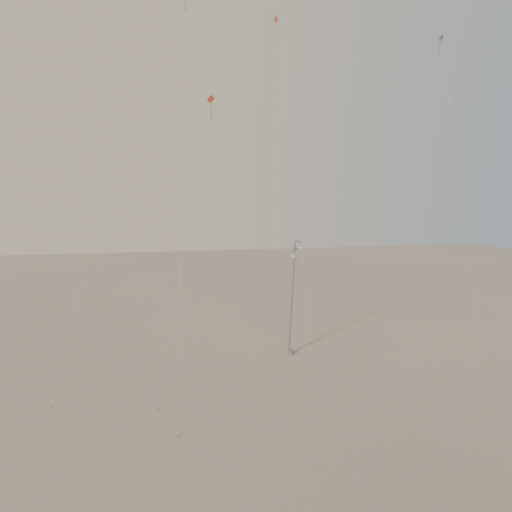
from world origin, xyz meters
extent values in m
plane|color=#9D9482|center=(0.00, 0.00, 0.00)|extent=(160.00, 160.00, 0.00)
cylinder|color=#919499|center=(0.16, 6.72, 0.15)|extent=(0.44, 0.44, 0.30)
cylinder|color=#919499|center=(0.16, 6.72, 4.29)|extent=(0.56, 0.18, 8.59)
cylinder|color=#919499|center=(0.54, 6.72, 8.64)|extent=(0.14, 0.14, 0.18)
cylinder|color=#919499|center=(0.75, 6.87, 8.49)|extent=(0.45, 0.34, 0.07)
cylinder|color=#919499|center=(0.95, 7.01, 8.34)|extent=(0.06, 0.06, 0.30)
ellipsoid|color=#B9B9B4|center=(0.95, 7.01, 8.19)|extent=(0.52, 0.52, 0.18)
cylinder|color=#919499|center=(0.33, 6.51, 8.04)|extent=(0.48, 0.47, 0.07)
cylinder|color=#919499|center=(0.12, 6.30, 7.84)|extent=(0.06, 0.06, 0.40)
ellipsoid|color=#B9B9B4|center=(0.12, 6.30, 7.64)|extent=(0.52, 0.52, 0.18)
cylinder|color=beige|center=(-11.30, 6.52, 16.95)|extent=(8.06, 8.87, 33.80)
cylinder|color=#919499|center=(-15.32, 2.10, 0.05)|extent=(0.06, 0.06, 0.10)
cylinder|color=#342E2B|center=(-6.87, 12.41, 26.84)|extent=(0.18, 0.16, 1.40)
cylinder|color=beige|center=(-7.79, 4.90, 13.95)|extent=(1.63, 14.84, 27.81)
cylinder|color=#919499|center=(-8.60, -2.51, 0.05)|extent=(0.06, 0.06, 0.10)
cylinder|color=beige|center=(2.22, 14.75, 19.05)|extent=(1.32, 9.06, 38.01)
cylinder|color=#919499|center=(2.87, 10.23, 0.05)|extent=(0.06, 0.06, 0.10)
cube|color=maroon|center=(-5.38, 9.07, 18.81)|extent=(0.52, 0.34, 0.58)
cylinder|color=maroon|center=(-5.34, 9.21, 18.00)|extent=(0.07, 0.18, 1.10)
cylinder|color=beige|center=(-7.50, 4.72, 9.43)|extent=(4.25, 8.72, 18.76)
cylinder|color=#919499|center=(-9.61, 0.36, 0.05)|extent=(0.06, 0.06, 0.10)
cube|color=#342E2B|center=(13.41, 9.00, 24.66)|extent=(0.21, 0.65, 0.63)
cylinder|color=#342E2B|center=(13.27, 8.98, 23.82)|extent=(0.18, 0.05, 1.13)
cylinder|color=beige|center=(14.60, 7.21, 12.36)|extent=(2.38, 3.61, 24.61)
cylinder|color=#919499|center=(15.78, 5.41, 0.05)|extent=(0.06, 0.06, 0.10)
cube|color=maroon|center=(3.56, 23.34, 31.21)|extent=(0.21, 0.74, 0.73)
cylinder|color=maroon|center=(3.69, 23.43, 30.25)|extent=(0.18, 0.13, 1.27)
cylinder|color=beige|center=(3.39, 16.81, 15.63)|extent=(0.36, 13.09, 31.16)
cylinder|color=#919499|center=(3.22, 10.27, 0.05)|extent=(0.06, 0.06, 0.10)
camera|label=1|loc=(-9.02, -20.94, 11.08)|focal=28.00mm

